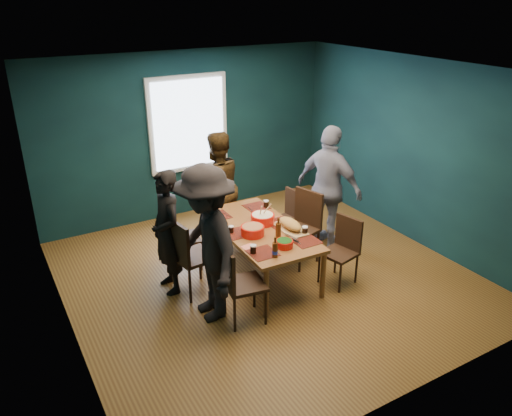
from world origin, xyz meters
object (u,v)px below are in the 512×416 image
Objects in this scene: chair_right_near at (343,245)px; bowl_salad at (253,230)px; chair_left_mid at (187,252)px; person_far_left at (167,233)px; chair_right_far at (290,214)px; cutting_board at (290,225)px; bowl_dumpling at (263,218)px; dining_table at (259,232)px; person_near_left at (207,244)px; chair_left_far at (178,234)px; bowl_herbs at (284,243)px; chair_left_near at (237,279)px; person_back at (217,187)px; chair_right_mid at (303,221)px; person_right at (329,188)px.

bowl_salad is at bearing 140.28° from chair_right_near.
chair_left_mid is 0.34m from person_far_left.
person_far_left is (-1.98, -0.26, 0.30)m from chair_right_far.
bowl_dumpling is at bearing 123.62° from cutting_board.
dining_table is 1.10m from person_near_left.
bowl_dumpling reaches higher than chair_right_near.
chair_left_far is 3.02× the size of bowl_salad.
chair_right_near is 2.81× the size of bowl_dumpling.
bowl_herbs is (0.98, -0.67, 0.16)m from chair_left_mid.
chair_left_far is at bearing 70.36° from chair_left_mid.
dining_table is at bearing -137.58° from bowl_dumpling.
bowl_dumpling is 1.51× the size of bowl_herbs.
bowl_salad is 0.37m from bowl_dumpling.
person_far_left is (-0.42, 1.03, 0.24)m from chair_left_near.
dining_table is 9.02× the size of bowl_herbs.
person_near_left is at bearing 138.45° from chair_left_near.
chair_left_near reaches higher than chair_right_far.
person_near_left is at bearing 160.80° from chair_right_near.
bowl_dumpling is (-0.77, 0.75, 0.26)m from chair_right_near.
person_near_left reaches higher than bowl_salad.
person_near_left reaches higher than cutting_board.
bowl_dumpling is at bearing 122.03° from person_near_left.
chair_left_far is at bearing 21.23° from person_back.
person_back is 1.43m from bowl_salad.
bowl_salad is (-0.18, -0.13, 0.13)m from dining_table.
person_back is (-0.73, 1.21, 0.24)m from chair_right_mid.
chair_right_far is 1.19m from chair_right_near.
chair_right_far is (0.84, 0.54, -0.14)m from dining_table.
person_back is at bearing 89.33° from bowl_herbs.
person_back is (0.74, 2.02, 0.28)m from chair_left_near.
chair_left_mid is 1.15× the size of chair_right_near.
chair_left_near is 0.53× the size of person_right.
chair_right_near is at bearing 136.16° from person_right.
person_near_left is (-0.97, -1.75, 0.09)m from person_back.
chair_left_far is 1.46m from chair_left_near.
chair_left_far is at bearing 179.35° from person_near_left.
chair_right_mid is at bearing 41.77° from bowl_herbs.
person_back reaches higher than dining_table.
bowl_herbs is at bearing -69.90° from bowl_salad.
bowl_salad is (0.55, 0.61, 0.21)m from chair_left_near.
bowl_dumpling is at bearing 82.64° from person_back.
person_right is at bearing 130.84° from person_back.
bowl_herbs is (0.85, -1.31, 0.23)m from chair_left_far.
chair_left_near is 1.68m from chair_right_mid.
dining_table is 5.99× the size of bowl_dumpling.
person_near_left reaches higher than chair_right_far.
chair_right_mid is 1.57× the size of cutting_board.
person_near_left is (-1.70, -0.54, 0.33)m from chair_right_mid.
bowl_salad is at bearing 117.25° from person_near_left.
chair_left_mid is at bearing 116.81° from chair_left_near.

